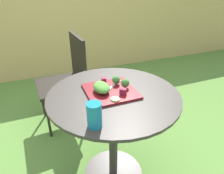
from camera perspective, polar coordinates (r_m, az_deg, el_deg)
bamboo_fence at (r=3.18m, az=-14.48°, el=14.67°), size 8.00×0.08×1.28m
patio_table at (r=1.37m, az=0.41°, el=-12.77°), size 0.80×0.80×0.74m
patio_chair at (r=1.99m, az=-12.40°, el=3.41°), size 0.47×0.47×0.90m
salad_plate at (r=1.21m, az=-0.45°, el=-1.20°), size 0.29×0.29×0.01m
drinking_glass at (r=0.92m, az=-5.06°, el=-8.41°), size 0.07×0.07×0.12m
fork at (r=1.25m, az=0.16°, el=0.25°), size 0.14×0.10×0.00m
lettuce_mound at (r=1.18m, az=-3.04°, el=-0.10°), size 0.09×0.14×0.06m
broccoli_floret_0 at (r=1.22m, az=3.80°, el=1.12°), size 0.05×0.05×0.06m
broccoli_floret_1 at (r=1.26m, az=1.15°, el=2.07°), size 0.05×0.05×0.06m
cucumber_slice_0 at (r=1.11m, az=0.96°, el=-3.50°), size 0.05×0.05×0.01m
beet_chunk_0 at (r=1.29m, az=-2.36°, el=1.95°), size 0.03×0.04×0.03m
beet_chunk_1 at (r=1.16m, az=3.20°, el=-1.28°), size 0.05×0.05×0.04m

